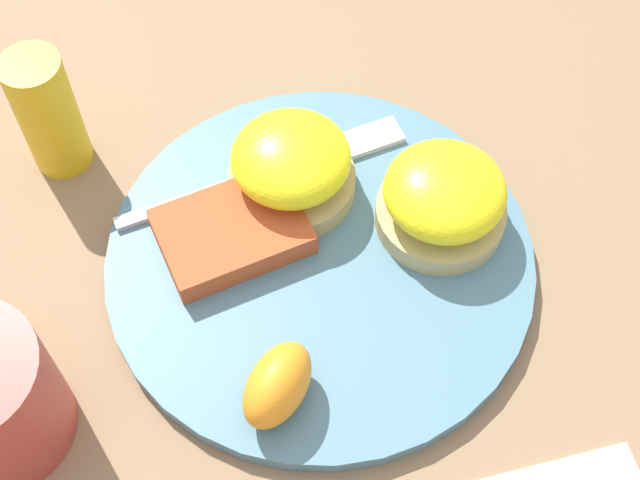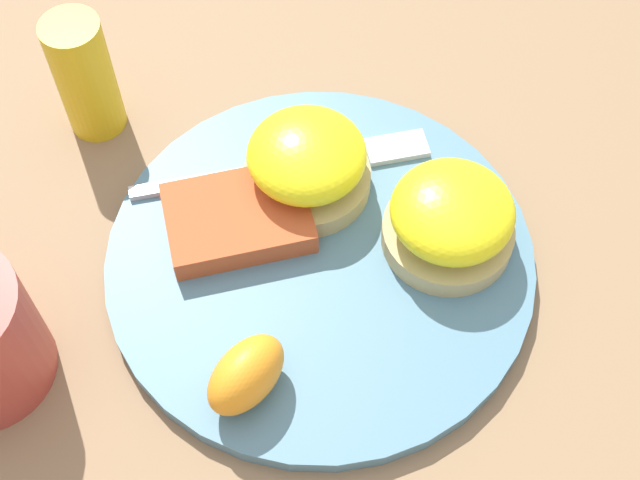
{
  "view_description": "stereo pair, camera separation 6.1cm",
  "coord_description": "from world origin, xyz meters",
  "px_view_note": "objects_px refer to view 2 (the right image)",
  "views": [
    {
      "loc": [
        0.14,
        0.29,
        0.55
      ],
      "look_at": [
        0.0,
        0.0,
        0.03
      ],
      "focal_mm": 50.0,
      "sensor_mm": 36.0,
      "label": 1
    },
    {
      "loc": [
        0.08,
        0.31,
        0.55
      ],
      "look_at": [
        0.0,
        0.0,
        0.03
      ],
      "focal_mm": 50.0,
      "sensor_mm": 36.0,
      "label": 2
    }
  ],
  "objects_px": {
    "sandwich_benedict_left": "(451,219)",
    "orange_wedge": "(246,375)",
    "sandwich_benedict_right": "(307,163)",
    "fork": "(301,164)",
    "condiment_bottle": "(85,76)",
    "hashbrown_patty": "(238,218)"
  },
  "relations": [
    {
      "from": "sandwich_benedict_left",
      "to": "orange_wedge",
      "type": "height_order",
      "value": "sandwich_benedict_left"
    },
    {
      "from": "sandwich_benedict_left",
      "to": "sandwich_benedict_right",
      "type": "height_order",
      "value": "same"
    },
    {
      "from": "fork",
      "to": "condiment_bottle",
      "type": "xyz_separation_m",
      "value": [
        0.14,
        -0.1,
        0.04
      ]
    },
    {
      "from": "sandwich_benedict_left",
      "to": "orange_wedge",
      "type": "bearing_deg",
      "value": 24.35
    },
    {
      "from": "sandwich_benedict_right",
      "to": "fork",
      "type": "distance_m",
      "value": 0.03
    },
    {
      "from": "sandwich_benedict_left",
      "to": "sandwich_benedict_right",
      "type": "relative_size",
      "value": 1.0
    },
    {
      "from": "hashbrown_patty",
      "to": "condiment_bottle",
      "type": "distance_m",
      "value": 0.16
    },
    {
      "from": "condiment_bottle",
      "to": "sandwich_benedict_right",
      "type": "bearing_deg",
      "value": 141.08
    },
    {
      "from": "sandwich_benedict_left",
      "to": "sandwich_benedict_right",
      "type": "distance_m",
      "value": 0.11
    },
    {
      "from": "sandwich_benedict_left",
      "to": "condiment_bottle",
      "type": "height_order",
      "value": "condiment_bottle"
    },
    {
      "from": "fork",
      "to": "condiment_bottle",
      "type": "distance_m",
      "value": 0.17
    },
    {
      "from": "sandwich_benedict_left",
      "to": "condiment_bottle",
      "type": "distance_m",
      "value": 0.29
    },
    {
      "from": "sandwich_benedict_right",
      "to": "orange_wedge",
      "type": "bearing_deg",
      "value": 61.81
    },
    {
      "from": "sandwich_benedict_left",
      "to": "fork",
      "type": "distance_m",
      "value": 0.13
    },
    {
      "from": "sandwich_benedict_right",
      "to": "fork",
      "type": "xyz_separation_m",
      "value": [
        -0.0,
        -0.02,
        -0.03
      ]
    },
    {
      "from": "sandwich_benedict_right",
      "to": "hashbrown_patty",
      "type": "bearing_deg",
      "value": 20.48
    },
    {
      "from": "sandwich_benedict_left",
      "to": "orange_wedge",
      "type": "relative_size",
      "value": 1.54
    },
    {
      "from": "sandwich_benedict_left",
      "to": "condiment_bottle",
      "type": "bearing_deg",
      "value": -39.68
    },
    {
      "from": "sandwich_benedict_left",
      "to": "orange_wedge",
      "type": "distance_m",
      "value": 0.18
    },
    {
      "from": "fork",
      "to": "condiment_bottle",
      "type": "bearing_deg",
      "value": -34.04
    },
    {
      "from": "hashbrown_patty",
      "to": "sandwich_benedict_left",
      "type": "bearing_deg",
      "value": 159.92
    },
    {
      "from": "orange_wedge",
      "to": "sandwich_benedict_right",
      "type": "bearing_deg",
      "value": -118.19
    }
  ]
}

